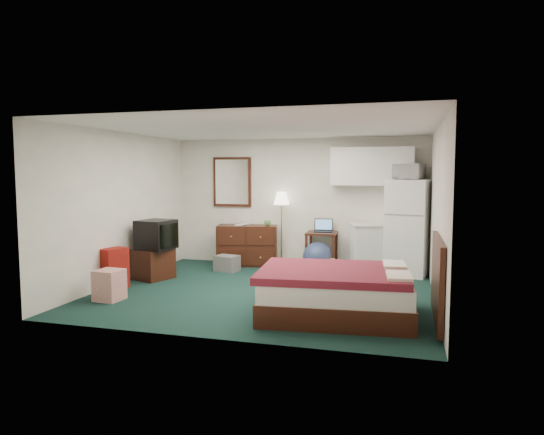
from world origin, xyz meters
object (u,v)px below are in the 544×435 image
(kitchen_counter, at_px, (373,249))
(fridge, at_px, (409,227))
(desk, at_px, (322,251))
(floor_lamp, at_px, (281,229))
(bed, at_px, (336,293))
(suitcase, at_px, (114,268))
(dresser, at_px, (247,245))
(tv_stand, at_px, (153,264))

(kitchen_counter, xyz_separation_m, fridge, (0.63, -0.03, 0.42))
(desk, distance_m, kitchen_counter, 0.96)
(floor_lamp, relative_size, bed, 0.79)
(fridge, bearing_deg, suitcase, -137.73)
(floor_lamp, bearing_deg, dresser, -174.14)
(kitchen_counter, height_order, fridge, fridge)
(fridge, xyz_separation_m, bed, (-0.89, -2.90, -0.56))
(dresser, xyz_separation_m, floor_lamp, (0.68, 0.07, 0.33))
(tv_stand, bearing_deg, kitchen_counter, 43.19)
(kitchen_counter, distance_m, suitcase, 4.53)
(kitchen_counter, bearing_deg, suitcase, -167.45)
(floor_lamp, xyz_separation_m, kitchen_counter, (1.77, -0.14, -0.29))
(tv_stand, relative_size, suitcase, 0.88)
(desk, bearing_deg, tv_stand, -150.75)
(desk, bearing_deg, bed, -78.54)
(dresser, xyz_separation_m, fridge, (3.08, -0.10, 0.46))
(kitchen_counter, bearing_deg, bed, -114.32)
(dresser, bearing_deg, suitcase, -131.97)
(dresser, relative_size, tv_stand, 2.06)
(floor_lamp, distance_m, kitchen_counter, 1.80)
(kitchen_counter, height_order, tv_stand, kitchen_counter)
(suitcase, bearing_deg, desk, 58.42)
(floor_lamp, xyz_separation_m, fridge, (2.40, -0.17, 0.12))
(tv_stand, bearing_deg, dresser, 74.35)
(bed, relative_size, suitcase, 2.88)
(kitchen_counter, xyz_separation_m, bed, (-0.26, -2.93, -0.14))
(fridge, xyz_separation_m, suitcase, (-4.48, -2.35, -0.53))
(dresser, relative_size, suitcase, 1.81)
(fridge, relative_size, tv_stand, 3.01)
(desk, xyz_separation_m, tv_stand, (-2.67, -1.60, -0.10))
(floor_lamp, height_order, tv_stand, floor_lamp)
(kitchen_counter, bearing_deg, tv_stand, -175.59)
(desk, height_order, tv_stand, desk)
(tv_stand, distance_m, suitcase, 0.84)
(fridge, bearing_deg, kitchen_counter, -168.13)
(desk, height_order, bed, desk)
(desk, height_order, fridge, fridge)
(desk, relative_size, fridge, 0.42)
(kitchen_counter, height_order, suitcase, kitchen_counter)
(floor_lamp, distance_m, desk, 0.91)
(floor_lamp, xyz_separation_m, desk, (0.82, -0.12, -0.37))
(floor_lamp, distance_m, fridge, 2.41)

